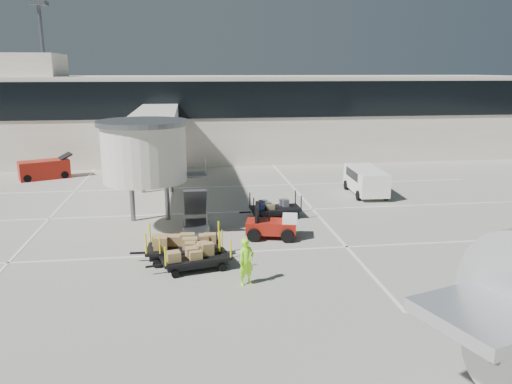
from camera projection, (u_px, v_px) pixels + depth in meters
ground at (230, 269)px, 22.12m from camera, size 140.00×140.00×0.00m
lane_markings at (207, 211)px, 31.02m from camera, size 40.00×30.00×0.02m
terminal at (201, 116)px, 49.92m from camera, size 64.00×12.11×15.20m
jet_bridge at (153, 138)px, 32.40m from camera, size 5.70×20.40×6.03m
baggage_tug at (273, 226)px, 26.08m from camera, size 2.85×2.15×1.73m
suitcase_cart at (274, 209)px, 29.76m from camera, size 3.67×1.61×1.42m
box_cart_near at (179, 248)px, 22.81m from camera, size 4.18×1.82×1.63m
box_cart_far at (197, 257)px, 21.96m from camera, size 3.76×2.11×1.44m
ground_worker at (246, 262)px, 20.28m from camera, size 0.86×0.77×1.98m
minivan at (365, 179)px, 35.20m from camera, size 2.31×4.89×1.82m
belt_loader at (45, 170)px, 40.27m from camera, size 4.33×3.00×1.96m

